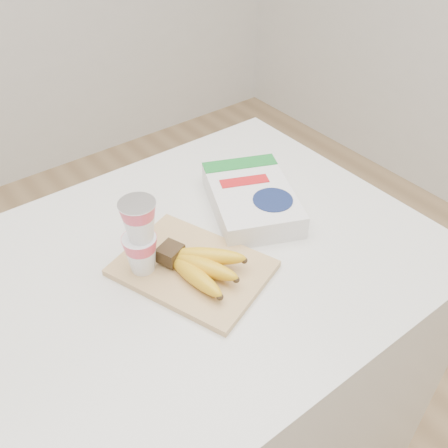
% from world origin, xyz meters
% --- Properties ---
extents(room, '(4.00, 4.00, 4.00)m').
position_xyz_m(room, '(0.00, 0.00, 1.35)').
color(room, tan).
rests_on(room, ground).
extents(table, '(1.24, 0.82, 0.93)m').
position_xyz_m(table, '(0.00, 0.00, 0.46)').
color(table, silver).
rests_on(table, ground).
extents(cutting_board, '(0.32, 0.36, 0.02)m').
position_xyz_m(cutting_board, '(0.07, -0.03, 0.93)').
color(cutting_board, tan).
rests_on(cutting_board, table).
extents(bananas, '(0.15, 0.19, 0.06)m').
position_xyz_m(bananas, '(0.07, -0.06, 0.97)').
color(bananas, '#382816').
rests_on(bananas, cutting_board).
extents(yogurt_stack, '(0.08, 0.08, 0.17)m').
position_xyz_m(yogurt_stack, '(-0.02, 0.02, 1.03)').
color(yogurt_stack, white).
rests_on(yogurt_stack, cutting_board).
extents(cereal_box, '(0.28, 0.33, 0.06)m').
position_xyz_m(cereal_box, '(0.30, 0.06, 0.96)').
color(cereal_box, white).
rests_on(cereal_box, table).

